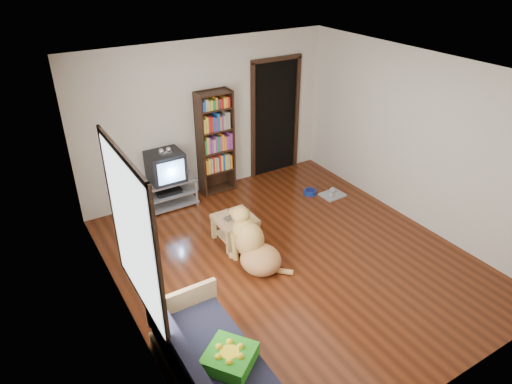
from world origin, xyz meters
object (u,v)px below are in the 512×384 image
dog_bowl (310,192)px  crt_tv (165,166)px  bookshelf (215,138)px  coffee_table (235,225)px  laptop (236,218)px  sofa (215,374)px  tv_stand (168,192)px  dog (253,246)px  green_cushion (230,357)px  grey_rag (332,195)px

dog_bowl → crt_tv: 2.54m
bookshelf → coffee_table: (-0.49, -1.55, -0.72)m
laptop → sofa: (-1.43, -2.15, -0.15)m
tv_stand → dog: 2.12m
green_cushion → crt_tv: (0.85, 3.73, 0.25)m
grey_rag → tv_stand: size_ratio=0.44×
dog_bowl → crt_tv: (-2.26, 0.92, 0.70)m
sofa → dog: 2.06m
green_cushion → sofa: sofa is taller
sofa → grey_rag: bearing=35.0°
sofa → coffee_table: (1.43, 2.18, 0.02)m
grey_rag → bookshelf: size_ratio=0.22×
green_cushion → crt_tv: crt_tv is taller
tv_stand → coffee_table: 1.52m
sofa → tv_stand: bearing=75.0°
grey_rag → coffee_table: bearing=-171.8°
sofa → coffee_table: bearing=56.7°
tv_stand → crt_tv: (0.00, 0.02, 0.47)m
grey_rag → tv_stand: tv_stand is taller
green_cushion → crt_tv: 3.83m
crt_tv → bookshelf: bookshelf is taller
laptop → grey_rag: size_ratio=0.77×
laptop → bookshelf: size_ratio=0.17×
laptop → bookshelf: (0.49, 1.58, 0.59)m
dog_bowl → tv_stand: size_ratio=0.24×
sofa → bookshelf: bearing=62.7°
laptop → bookshelf: 1.75m
grey_rag → crt_tv: crt_tv is taller
green_cushion → tv_stand: size_ratio=0.48×
laptop → tv_stand: bearing=98.3°
dog_bowl → dog: 2.24m
dog_bowl → sofa: bearing=-139.8°
dog → green_cushion: bearing=-127.1°
crt_tv → dog: 2.18m
grey_rag → dog: dog is taller
coffee_table → laptop: bearing=-90.0°
tv_stand → dog: (0.38, -2.08, 0.04)m
dog_bowl → sofa: 4.24m
dog_bowl → tv_stand: 2.45m
crt_tv → grey_rag: bearing=-24.5°
crt_tv → bookshelf: (0.95, 0.07, 0.26)m
bookshelf → tv_stand: bearing=-174.4°
coffee_table → dog: (-0.08, -0.63, 0.03)m
crt_tv → sofa: (-0.97, -3.65, -0.48)m
dog_bowl → sofa: sofa is taller
grey_rag → crt_tv: size_ratio=0.69×
tv_stand → dog: dog is taller
coffee_table → grey_rag: bearing=8.2°
crt_tv → bookshelf: size_ratio=0.32×
laptop → sofa: size_ratio=0.17×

